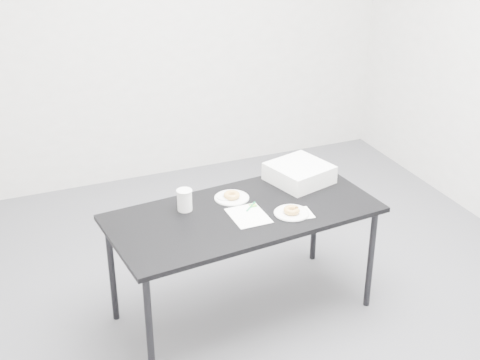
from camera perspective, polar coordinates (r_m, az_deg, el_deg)
name	(u,v)px	position (r m, az deg, el deg)	size (l,w,h in m)	color
floor	(258,295)	(4.33, 1.53, -9.80)	(4.00, 4.00, 0.00)	#46464B
wall_back	(159,19)	(5.53, -6.96, 13.45)	(4.00, 0.02, 2.70)	silver
table	(243,219)	(3.84, 0.29, -3.38)	(1.60, 0.87, 0.70)	black
scorecard	(248,216)	(3.77, 0.72, -3.05)	(0.20, 0.25, 0.00)	white
logo_patch	(253,205)	(3.87, 1.12, -2.18)	(0.04, 0.04, 0.00)	green
pen	(251,206)	(3.85, 0.93, -2.28)	(0.01, 0.01, 0.12)	#0C8B49
napkin	(299,214)	(3.80, 5.10, -2.87)	(0.14, 0.14, 0.00)	white
plate_near	(292,213)	(3.80, 4.43, -2.83)	(0.20, 0.20, 0.01)	silver
donut_near	(292,210)	(3.79, 4.44, -2.58)	(0.09, 0.09, 0.03)	gold
plate_far	(232,198)	(3.96, -0.71, -1.54)	(0.21, 0.21, 0.01)	silver
donut_far	(232,195)	(3.95, -0.71, -1.29)	(0.10, 0.10, 0.03)	gold
coffee_cup	(185,200)	(3.81, -4.75, -1.71)	(0.08, 0.08, 0.13)	white
cup_lid	(224,197)	(3.96, -1.36, -1.46)	(0.10, 0.10, 0.01)	white
bakery_box	(299,173)	(4.16, 5.08, 0.60)	(0.33, 0.33, 0.11)	silver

